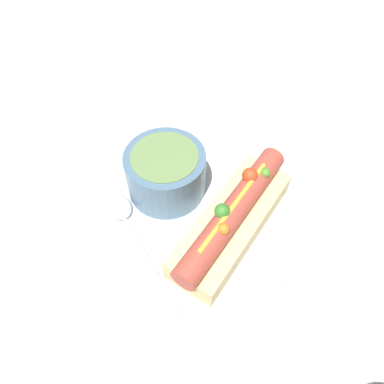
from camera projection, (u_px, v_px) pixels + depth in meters
The scene contains 5 objects.
ground_plane at pixel (192, 213), 0.47m from camera, with size 4.00×4.00×0.00m, color #BCB7AD.
dinner_plate at pixel (192, 210), 0.46m from camera, with size 0.28×0.28×0.01m.
hot_dog at pixel (232, 220), 0.42m from camera, with size 0.19×0.14×0.06m.
soup_bowl at pixel (166, 171), 0.45m from camera, with size 0.10×0.10×0.06m.
spoon at pixel (126, 221), 0.44m from camera, with size 0.03×0.18×0.01m.
Camera 1 is at (-0.12, -0.23, 0.39)m, focal length 35.00 mm.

